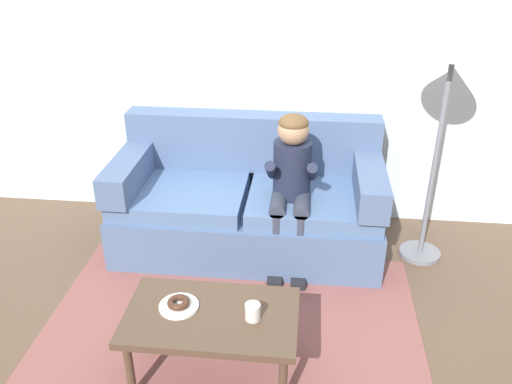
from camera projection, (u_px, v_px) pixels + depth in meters
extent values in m
plane|color=brown|center=(234.00, 315.00, 3.34)|extent=(10.00, 10.00, 0.00)
cube|color=silver|center=(258.00, 44.00, 3.93)|extent=(8.00, 0.10, 2.80)
cube|color=brown|center=(228.00, 342.00, 3.12)|extent=(2.29, 1.87, 0.01)
cube|color=slate|center=(248.00, 224.00, 3.96)|extent=(1.92, 0.90, 0.38)
cube|color=slate|center=(182.00, 195.00, 3.85)|extent=(0.92, 0.74, 0.12)
cube|color=slate|center=(314.00, 201.00, 3.76)|extent=(0.92, 0.74, 0.12)
cube|color=slate|center=(253.00, 142.00, 4.03)|extent=(1.92, 0.20, 0.44)
cube|color=slate|center=(131.00, 169.00, 3.85)|extent=(0.20, 0.90, 0.22)
cube|color=slate|center=(369.00, 179.00, 3.69)|extent=(0.20, 0.90, 0.22)
cube|color=#4C3828|center=(211.00, 317.00, 2.73)|extent=(0.90, 0.54, 0.04)
cylinder|color=#4C3828|center=(130.00, 370.00, 2.68)|extent=(0.04, 0.04, 0.37)
cylinder|color=#4C3828|center=(283.00, 383.00, 2.61)|extent=(0.04, 0.04, 0.37)
cylinder|color=#4C3828|center=(153.00, 316.00, 3.05)|extent=(0.04, 0.04, 0.37)
cylinder|color=#4C3828|center=(287.00, 326.00, 2.98)|extent=(0.04, 0.04, 0.37)
cylinder|color=#1E2338|center=(292.00, 169.00, 3.62)|extent=(0.26, 0.26, 0.40)
sphere|color=tan|center=(293.00, 130.00, 3.47)|extent=(0.21, 0.21, 0.21)
ellipsoid|color=brown|center=(293.00, 123.00, 3.45)|extent=(0.20, 0.20, 0.12)
cylinder|color=#333847|center=(278.00, 203.00, 3.59)|extent=(0.11, 0.30, 0.11)
cylinder|color=#333847|center=(276.00, 244.00, 3.56)|extent=(0.09, 0.09, 0.44)
cube|color=black|center=(275.00, 278.00, 3.63)|extent=(0.10, 0.20, 0.06)
cylinder|color=#1E2338|center=(271.00, 170.00, 3.53)|extent=(0.07, 0.29, 0.23)
cylinder|color=#333847|center=(302.00, 204.00, 3.57)|extent=(0.11, 0.30, 0.11)
cylinder|color=#333847|center=(300.00, 245.00, 3.55)|extent=(0.09, 0.09, 0.44)
cube|color=black|center=(298.00, 280.00, 3.62)|extent=(0.10, 0.20, 0.06)
cylinder|color=#1E2338|center=(312.00, 172.00, 3.50)|extent=(0.07, 0.29, 0.23)
cylinder|color=white|center=(179.00, 306.00, 2.77)|extent=(0.21, 0.21, 0.01)
torus|color=#422619|center=(179.00, 302.00, 2.76)|extent=(0.15, 0.15, 0.04)
cylinder|color=silver|center=(253.00, 312.00, 2.67)|extent=(0.08, 0.08, 0.09)
cube|color=gold|center=(180.00, 303.00, 3.40)|extent=(0.16, 0.09, 0.05)
cylinder|color=gold|center=(167.00, 303.00, 3.41)|extent=(0.06, 0.06, 0.05)
cylinder|color=gold|center=(193.00, 304.00, 3.39)|extent=(0.06, 0.06, 0.05)
cylinder|color=slate|center=(420.00, 253.00, 3.93)|extent=(0.30, 0.30, 0.03)
cylinder|color=slate|center=(436.00, 159.00, 3.58)|extent=(0.04, 0.04, 1.49)
cone|color=beige|center=(457.00, 35.00, 3.20)|extent=(0.40, 0.40, 0.26)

